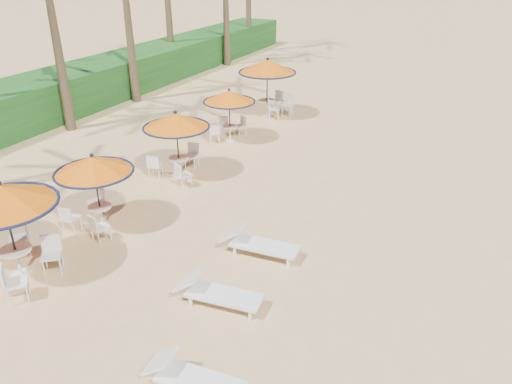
# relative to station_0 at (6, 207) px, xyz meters

# --- Properties ---
(ground) EXTENTS (160.00, 160.00, 0.00)m
(ground) POSITION_rel_station_0_xyz_m (4.65, -0.46, -1.81)
(ground) COLOR tan
(ground) RESTS_ON ground
(scrub_hedge) EXTENTS (3.00, 40.00, 1.80)m
(scrub_hedge) POSITION_rel_station_0_xyz_m (-8.85, 10.54, -0.91)
(scrub_hedge) COLOR #194716
(scrub_hedge) RESTS_ON ground
(station_0) EXTENTS (2.37, 2.37, 2.47)m
(station_0) POSITION_rel_station_0_xyz_m (0.00, 0.00, 0.00)
(station_0) COLOR black
(station_0) RESTS_ON ground
(station_1) EXTENTS (2.10, 2.10, 2.19)m
(station_1) POSITION_rel_station_0_xyz_m (0.08, 2.54, -0.21)
(station_1) COLOR black
(station_1) RESTS_ON ground
(station_2) EXTENTS (2.19, 2.19, 2.29)m
(station_2) POSITION_rel_station_0_xyz_m (0.11, 6.33, -0.13)
(station_2) COLOR black
(station_2) RESTS_ON ground
(station_3) EXTENTS (2.03, 2.05, 2.12)m
(station_3) POSITION_rel_station_0_xyz_m (-0.06, 10.07, -0.26)
(station_3) COLOR black
(station_3) RESTS_ON ground
(station_4) EXTENTS (2.55, 2.55, 2.66)m
(station_4) POSITION_rel_station_0_xyz_m (0.03, 13.56, 0.14)
(station_4) COLOR black
(station_4) RESTS_ON ground
(lounger_near) EXTENTS (1.88, 0.73, 0.66)m
(lounger_near) POSITION_rel_station_0_xyz_m (5.43, -1.08, -1.50)
(lounger_near) COLOR white
(lounger_near) RESTS_ON ground
(lounger_mid) EXTENTS (1.99, 0.84, 0.69)m
(lounger_mid) POSITION_rel_station_0_xyz_m (4.62, 1.12, -1.48)
(lounger_mid) COLOR white
(lounger_mid) RESTS_ON ground
(lounger_far) EXTENTS (2.04, 0.80, 0.72)m
(lounger_far) POSITION_rel_station_0_xyz_m (4.55, 3.27, -1.47)
(lounger_far) COLOR white
(lounger_far) RESTS_ON ground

